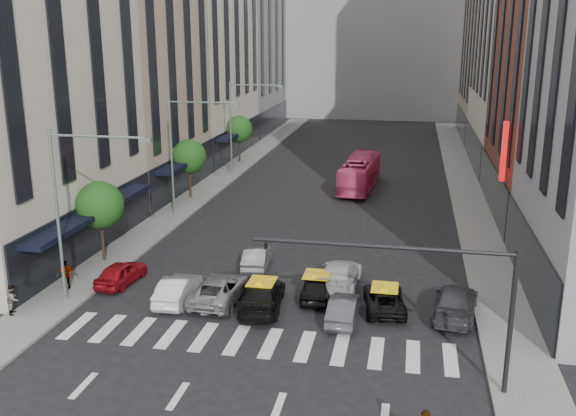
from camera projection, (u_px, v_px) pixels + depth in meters
The scene contains 31 objects.
ground at pixel (250, 358), 27.95m from camera, with size 160.00×160.00×0.00m, color black.
sidewalk_left at pixel (209, 187), 58.45m from camera, with size 3.00×96.00×0.15m, color slate.
sidewalk_right at pixel (469, 199), 54.23m from camera, with size 3.00×96.00×0.15m, color slate.
building_left_a at pixel (12, 27), 37.79m from camera, with size 8.00×18.00×28.00m, color beige.
building_left_b at pixel (135, 53), 54.41m from camera, with size 8.00×16.00×24.00m, color tan.
building_left_d at pixel (245, 23), 88.65m from camera, with size 8.00×18.00×30.00m, color gray.
building_right_b at pixel (563, 42), 46.96m from camera, with size 8.00×18.00×26.00m, color brown.
building_right_d at pixel (500, 30), 82.67m from camera, with size 8.00×18.00×28.00m, color tan.
building_far at pixel (378, 5), 103.67m from camera, with size 30.00×10.00×36.00m, color gray.
tree_near at pixel (100, 205), 38.62m from camera, with size 2.88×2.88×4.95m.
tree_mid at pixel (189, 157), 53.77m from camera, with size 2.88×2.88×4.95m.
tree_far at pixel (239, 129), 68.92m from camera, with size 2.88×2.88×4.95m.
streetlamp_near at pixel (73, 194), 32.02m from camera, with size 5.38×0.25×9.00m.
streetlamp_mid at pixel (183, 142), 47.17m from camera, with size 5.38×0.25×9.00m.
streetlamp_far at pixel (240, 116), 62.32m from camera, with size 5.38×0.25×9.00m.
traffic_signal at pixel (437, 283), 24.41m from camera, with size 10.10×0.20×6.00m.
liberty_sign at pixel (504, 151), 42.99m from camera, with size 0.30×0.70×4.00m.
car_red at pixel (121, 273), 36.00m from camera, with size 1.55×3.86×1.32m, color maroon.
car_white_front at pixel (178, 289), 33.65m from camera, with size 1.45×4.17×1.37m, color silver.
car_silver at pixel (219, 289), 33.68m from camera, with size 2.30×4.99×1.39m, color gray.
taxi_left at pixel (262, 295), 32.74m from camera, with size 2.05×5.05×1.47m, color black.
taxi_center at pixel (317, 287), 34.03m from camera, with size 1.57×3.90×1.33m, color black.
car_grey_mid at pixel (344, 309), 31.38m from camera, with size 1.34×3.83×1.26m, color #3D3E44.
taxi_right at pixel (384, 299), 32.68m from camera, with size 1.97×4.26×1.18m, color black.
car_grey_curb at pixel (455, 302), 31.90m from camera, with size 2.04×5.02×1.46m, color #37383D.
car_row2_left at pixel (257, 258), 38.46m from camera, with size 1.39×3.98×1.31m, color #9A9BA0.
car_row2_right at pixel (339, 275), 35.49m from camera, with size 2.09×5.14×1.49m, color silver.
bus at pixel (360, 173), 57.79m from camera, with size 2.45×10.46×2.91m, color #ED457F.
rider at pixel (425, 416), 20.45m from camera, with size 0.67×0.44×1.84m, color gray.
pedestrian_near at pixel (13, 299), 31.83m from camera, with size 0.74×0.58×1.52m, color gray.
pedestrian_far at pixel (66, 275), 34.92m from camera, with size 0.94×0.39×1.61m, color gray.
Camera 1 is at (6.44, -24.45, 13.70)m, focal length 40.00 mm.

